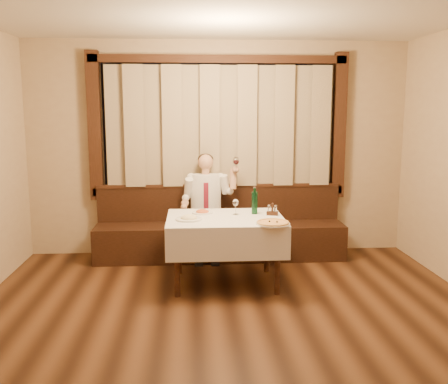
{
  "coord_description": "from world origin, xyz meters",
  "views": [
    {
      "loc": [
        -0.36,
        -3.61,
        1.92
      ],
      "look_at": [
        0.0,
        1.9,
        1.0
      ],
      "focal_mm": 40.0,
      "sensor_mm": 36.0,
      "label": 1
    }
  ],
  "objects": [
    {
      "name": "pasta_cream",
      "position": [
        -0.4,
        1.58,
        0.8
      ],
      "size": [
        0.29,
        0.29,
        0.1
      ],
      "rotation": [
        0.0,
        0.0,
        0.25
      ],
      "color": "white",
      "rests_on": "dining_table"
    },
    {
      "name": "cruet_caddy",
      "position": [
        0.53,
        1.77,
        0.8
      ],
      "size": [
        0.14,
        0.09,
        0.13
      ],
      "rotation": [
        0.0,
        0.0,
        -0.29
      ],
      "color": "black",
      "rests_on": "dining_table"
    },
    {
      "name": "pasta_red",
      "position": [
        -0.24,
        1.91,
        0.79
      ],
      "size": [
        0.24,
        0.24,
        0.08
      ],
      "rotation": [
        0.0,
        0.0,
        -0.11
      ],
      "color": "white",
      "rests_on": "dining_table"
    },
    {
      "name": "green_bottle",
      "position": [
        0.34,
        1.85,
        0.89
      ],
      "size": [
        0.07,
        0.07,
        0.31
      ],
      "rotation": [
        0.0,
        0.0,
        -0.38
      ],
      "color": "#0E4422",
      "rests_on": "dining_table"
    },
    {
      "name": "seated_man",
      "position": [
        -0.18,
        2.64,
        0.8
      ],
      "size": [
        0.73,
        0.55,
        1.36
      ],
      "color": "black",
      "rests_on": "ground"
    },
    {
      "name": "table_wine_glass",
      "position": [
        0.12,
        1.81,
        0.89
      ],
      "size": [
        0.07,
        0.07,
        0.18
      ],
      "rotation": [
        0.0,
        0.0,
        0.01
      ],
      "color": "white",
      "rests_on": "dining_table"
    },
    {
      "name": "banquette",
      "position": [
        0.0,
        2.72,
        0.31
      ],
      "size": [
        3.2,
        0.61,
        0.94
      ],
      "color": "black",
      "rests_on": "ground"
    },
    {
      "name": "pizza",
      "position": [
        0.46,
        1.32,
        0.77
      ],
      "size": [
        0.35,
        0.35,
        0.04
      ],
      "rotation": [
        0.0,
        0.0,
        0.18
      ],
      "color": "white",
      "rests_on": "dining_table"
    },
    {
      "name": "dining_table",
      "position": [
        0.0,
        1.7,
        0.65
      ],
      "size": [
        1.27,
        0.97,
        0.76
      ],
      "color": "black",
      "rests_on": "ground"
    },
    {
      "name": "room",
      "position": [
        -0.0,
        0.97,
        1.5
      ],
      "size": [
        5.01,
        6.01,
        2.81
      ],
      "color": "black",
      "rests_on": "ground"
    }
  ]
}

